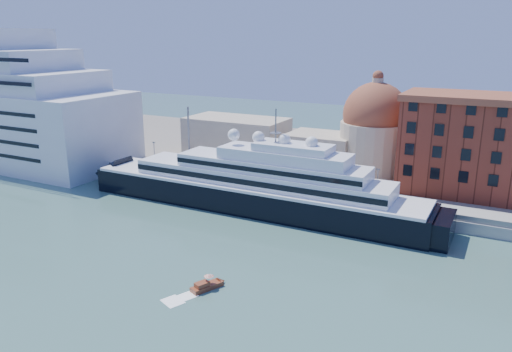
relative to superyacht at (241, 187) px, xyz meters
The scene contains 10 objects.
ground 23.48m from the superyacht, 92.27° to the right, with size 400.00×400.00×0.00m, color #39635A.
quay 11.56m from the superyacht, 94.74° to the left, with size 180.00×10.00×2.50m, color gray.
land 52.14m from the superyacht, 91.01° to the left, with size 260.00×72.00×2.00m, color slate.
quay_fence 6.76m from the superyacht, 97.99° to the left, with size 180.00×0.10×1.20m, color slate.
superyacht is the anchor object (origin of this frame).
service_barge 57.29m from the superyacht, behind, with size 11.62×5.97×2.49m.
water_taxi 39.20m from the superyacht, 68.85° to the right, with size 3.67×5.49×2.48m.
warehouse 59.45m from the superyacht, 29.59° to the left, with size 43.00×19.00×23.25m.
church 35.70m from the superyacht, 81.04° to the left, with size 66.00×18.00×25.50m.
lamp_posts 17.24m from the superyacht, 145.68° to the left, with size 120.80×2.40×18.00m.
Camera 1 is at (54.11, -71.82, 38.17)m, focal length 35.00 mm.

